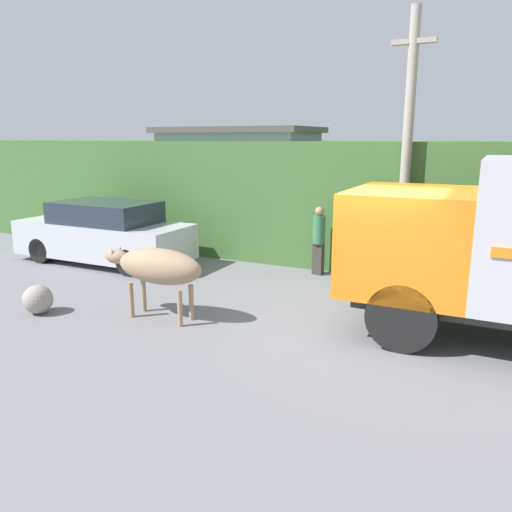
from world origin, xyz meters
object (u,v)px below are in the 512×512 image
parked_suv (104,233)px  pedestrian_on_hill (319,237)px  utility_pole (407,146)px  roadside_rock (38,299)px  brown_cow (157,267)px

parked_suv → pedestrian_on_hill: bearing=11.4°
parked_suv → utility_pole: (7.36, 1.47, 2.27)m
parked_suv → pedestrian_on_hill: (5.48, 1.32, 0.14)m
utility_pole → roadside_rock: (-5.70, -5.09, -2.78)m
brown_cow → utility_pole: size_ratio=0.36×
roadside_rock → pedestrian_on_hill: bearing=52.2°
brown_cow → roadside_rock: (-2.20, -0.79, -0.70)m
pedestrian_on_hill → brown_cow: bearing=77.5°
parked_suv → utility_pole: utility_pole is taller
parked_suv → roadside_rock: (1.66, -3.61, -0.51)m
parked_suv → utility_pole: size_ratio=0.81×
brown_cow → utility_pole: (3.50, 4.30, 2.08)m
brown_cow → utility_pole: bearing=54.7°
roadside_rock → parked_suv: bearing=114.7°
brown_cow → pedestrian_on_hill: size_ratio=1.27×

